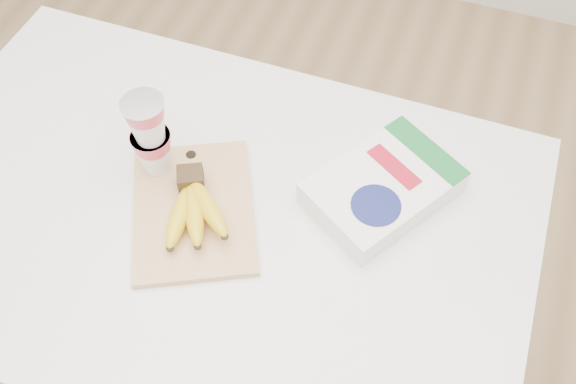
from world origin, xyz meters
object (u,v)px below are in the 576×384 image
object	(u,v)px
yogurt_stack	(150,134)
cereal_box	(383,188)
cutting_board	(194,210)
bananas	(194,207)
table	(223,314)

from	to	relation	value
yogurt_stack	cereal_box	world-z (taller)	yogurt_stack
cutting_board	yogurt_stack	bearing A→B (deg)	121.74
bananas	cutting_board	bearing A→B (deg)	128.61
table	bananas	size ratio (longest dim) A/B	6.60
yogurt_stack	table	bearing A→B (deg)	-24.76
table	yogurt_stack	xyz separation A→B (m)	(-0.12, 0.05, 0.57)
cutting_board	table	bearing A→B (deg)	3.19
bananas	yogurt_stack	bearing A→B (deg)	146.18
yogurt_stack	cereal_box	distance (m)	0.44
bananas	yogurt_stack	size ratio (longest dim) A/B	1.02
cereal_box	cutting_board	bearing A→B (deg)	-122.94
bananas	cereal_box	world-z (taller)	bananas
bananas	yogurt_stack	xyz separation A→B (m)	(-0.11, 0.08, 0.07)
cutting_board	bananas	distance (m)	0.03
table	bananas	world-z (taller)	bananas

